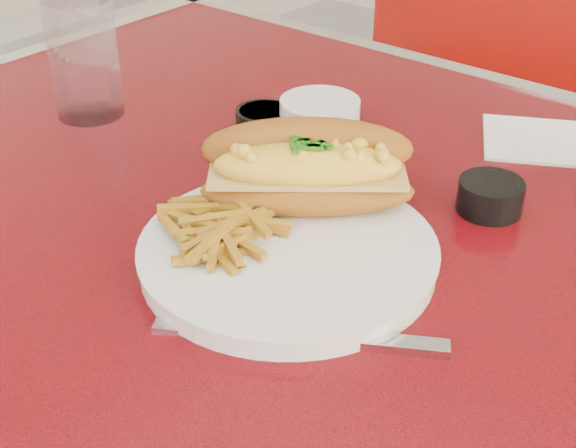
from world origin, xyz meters
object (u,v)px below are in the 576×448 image
Objects in this scene: diner_table at (336,339)px; mac_hoagie at (307,168)px; sauce_cup_left at (265,122)px; dinner_plate at (288,253)px; fork at (325,203)px; knife at (325,338)px; water_tumbler at (84,59)px; sauce_cup_right at (491,195)px; gravy_ramekin at (320,119)px.

mac_hoagie is (-0.01, -0.04, 0.22)m from diner_table.
dinner_plate is at bearing -44.81° from sauce_cup_left.
sauce_cup_left is (-0.16, 0.10, -0.00)m from fork.
fork is 0.73× the size of knife.
diner_table is 8.91× the size of water_tumbler.
diner_table is 0.25m from sauce_cup_left.
fork is 0.19m from sauce_cup_left.
sauce_cup_right is (0.11, 0.11, -0.00)m from fork.
sauce_cup_right reaches higher than knife.
fork is at bearing 96.47° from knife.
water_tumbler reaches higher than knife.
gravy_ramekin is (-0.11, 0.13, 0.01)m from fork.
mac_hoagie is at bearing 102.06° from knife.
sauce_cup_left is at bearing 22.53° from water_tumbler.
sauce_cup_left is at bearing -150.83° from gravy_ramekin.
mac_hoagie is 0.18m from sauce_cup_right.
fork is (-0.00, -0.03, 0.18)m from diner_table.
dinner_plate is 2.06× the size of water_tumbler.
water_tumbler reaches higher than sauce_cup_right.
dinner_plate is 0.40m from water_tumbler.
sauce_cup_left is 0.41× the size of knife.
gravy_ramekin is 0.56× the size of knife.
knife is (-0.01, -0.25, -0.01)m from sauce_cup_right.
diner_table is 0.24m from gravy_ramekin.
water_tumbler is (-0.35, 0.03, 0.01)m from mac_hoagie.
mac_hoagie is 0.18m from knife.
dinner_plate is 0.25m from sauce_cup_left.
diner_table is 6.04× the size of knife.
gravy_ramekin reaches higher than sauce_cup_left.
sauce_cup_right reaches higher than dinner_plate.
dinner_plate is 1.34× the size of mac_hoagie.
sauce_cup_right is 0.25m from knife.
mac_hoagie is 2.86× the size of sauce_cup_right.
fork is at bearing -92.19° from diner_table.
diner_table is 5.81× the size of mac_hoagie.
gravy_ramekin reaches higher than fork.
sauce_cup_left reaches higher than fork.
sauce_cup_left reaches higher than knife.
knife is at bearing -42.11° from sauce_cup_left.
dinner_plate is 0.11m from knife.
fork reaches higher than diner_table.
diner_table is 0.23m from sauce_cup_right.
sauce_cup_left reaches higher than diner_table.
mac_hoagie is 0.19m from sauce_cup_left.
dinner_plate is 3.84× the size of sauce_cup_right.
gravy_ramekin is 0.28m from water_tumbler.
diner_table is 14.76× the size of sauce_cup_left.
sauce_cup_left is at bearing 135.19° from dinner_plate.
gravy_ramekin is at bearing 135.50° from diner_table.
water_tumbler is at bearing -168.40° from sauce_cup_right.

